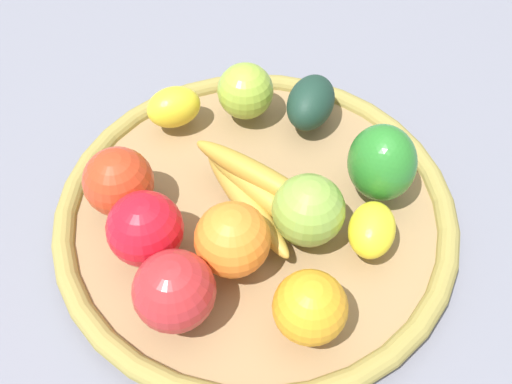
{
  "coord_description": "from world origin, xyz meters",
  "views": [
    {
      "loc": [
        -0.23,
        -0.31,
        0.55
      ],
      "look_at": [
        0.0,
        0.0,
        0.05
      ],
      "focal_mm": 39.92,
      "sensor_mm": 36.0,
      "label": 1
    }
  ],
  "objects_px": {
    "apple_0": "(245,91)",
    "apple_3": "(174,291)",
    "banana_bunch": "(251,188)",
    "lemon_1": "(372,230)",
    "apple_1": "(145,229)",
    "bell_pepper": "(382,163)",
    "orange_1": "(310,307)",
    "orange_0": "(233,240)",
    "apple_2": "(119,182)",
    "lemon_0": "(174,107)",
    "apple_4": "(308,210)",
    "avocado": "(311,102)"
  },
  "relations": [
    {
      "from": "lemon_1",
      "to": "apple_1",
      "type": "height_order",
      "value": "apple_1"
    },
    {
      "from": "orange_1",
      "to": "apple_1",
      "type": "relative_size",
      "value": 0.9
    },
    {
      "from": "banana_bunch",
      "to": "apple_1",
      "type": "height_order",
      "value": "apple_1"
    },
    {
      "from": "lemon_0",
      "to": "apple_1",
      "type": "xyz_separation_m",
      "value": [
        -0.12,
        -0.15,
        0.01
      ]
    },
    {
      "from": "apple_4",
      "to": "banana_bunch",
      "type": "bearing_deg",
      "value": 110.19
    },
    {
      "from": "orange_0",
      "to": "orange_1",
      "type": "distance_m",
      "value": 0.1
    },
    {
      "from": "lemon_0",
      "to": "bell_pepper",
      "type": "bearing_deg",
      "value": -60.69
    },
    {
      "from": "apple_0",
      "to": "apple_4",
      "type": "height_order",
      "value": "apple_4"
    },
    {
      "from": "bell_pepper",
      "to": "apple_1",
      "type": "bearing_deg",
      "value": -94.82
    },
    {
      "from": "bell_pepper",
      "to": "apple_2",
      "type": "height_order",
      "value": "bell_pepper"
    },
    {
      "from": "bell_pepper",
      "to": "apple_1",
      "type": "xyz_separation_m",
      "value": [
        -0.25,
        0.08,
        -0.01
      ]
    },
    {
      "from": "bell_pepper",
      "to": "lemon_1",
      "type": "bearing_deg",
      "value": -35.99
    },
    {
      "from": "apple_0",
      "to": "apple_1",
      "type": "distance_m",
      "value": 0.23
    },
    {
      "from": "orange_1",
      "to": "apple_2",
      "type": "bearing_deg",
      "value": 107.37
    },
    {
      "from": "apple_0",
      "to": "apple_3",
      "type": "xyz_separation_m",
      "value": [
        -0.21,
        -0.19,
        0.0
      ]
    },
    {
      "from": "bell_pepper",
      "to": "lemon_1",
      "type": "xyz_separation_m",
      "value": [
        -0.06,
        -0.05,
        -0.02
      ]
    },
    {
      "from": "apple_0",
      "to": "lemon_0",
      "type": "relative_size",
      "value": 1.04
    },
    {
      "from": "apple_4",
      "to": "apple_3",
      "type": "height_order",
      "value": "apple_3"
    },
    {
      "from": "banana_bunch",
      "to": "orange_0",
      "type": "bearing_deg",
      "value": -139.65
    },
    {
      "from": "apple_3",
      "to": "avocado",
      "type": "distance_m",
      "value": 0.3
    },
    {
      "from": "apple_0",
      "to": "orange_1",
      "type": "relative_size",
      "value": 0.99
    },
    {
      "from": "orange_1",
      "to": "orange_0",
      "type": "bearing_deg",
      "value": 99.25
    },
    {
      "from": "bell_pepper",
      "to": "apple_0",
      "type": "distance_m",
      "value": 0.2
    },
    {
      "from": "apple_0",
      "to": "orange_0",
      "type": "distance_m",
      "value": 0.22
    },
    {
      "from": "banana_bunch",
      "to": "apple_0",
      "type": "height_order",
      "value": "apple_0"
    },
    {
      "from": "orange_1",
      "to": "apple_2",
      "type": "height_order",
      "value": "apple_2"
    },
    {
      "from": "orange_0",
      "to": "orange_1",
      "type": "bearing_deg",
      "value": -80.75
    },
    {
      "from": "avocado",
      "to": "banana_bunch",
      "type": "bearing_deg",
      "value": -154.82
    },
    {
      "from": "apple_1",
      "to": "orange_0",
      "type": "bearing_deg",
      "value": -44.18
    },
    {
      "from": "bell_pepper",
      "to": "orange_0",
      "type": "height_order",
      "value": "bell_pepper"
    },
    {
      "from": "orange_1",
      "to": "bell_pepper",
      "type": "bearing_deg",
      "value": 26.37
    },
    {
      "from": "apple_4",
      "to": "avocado",
      "type": "height_order",
      "value": "apple_4"
    },
    {
      "from": "avocado",
      "to": "apple_3",
      "type": "bearing_deg",
      "value": -154.46
    },
    {
      "from": "lemon_0",
      "to": "lemon_1",
      "type": "xyz_separation_m",
      "value": [
        0.07,
        -0.28,
        -0.0
      ]
    },
    {
      "from": "apple_0",
      "to": "apple_1",
      "type": "height_order",
      "value": "apple_1"
    },
    {
      "from": "apple_3",
      "to": "lemon_1",
      "type": "height_order",
      "value": "apple_3"
    },
    {
      "from": "lemon_1",
      "to": "orange_0",
      "type": "bearing_deg",
      "value": 152.42
    },
    {
      "from": "banana_bunch",
      "to": "lemon_0",
      "type": "relative_size",
      "value": 2.57
    },
    {
      "from": "apple_0",
      "to": "apple_4",
      "type": "bearing_deg",
      "value": -106.11
    },
    {
      "from": "apple_4",
      "to": "avocado",
      "type": "bearing_deg",
      "value": 49.44
    },
    {
      "from": "lemon_1",
      "to": "apple_1",
      "type": "xyz_separation_m",
      "value": [
        -0.19,
        0.13,
        0.01
      ]
    },
    {
      "from": "apple_0",
      "to": "apple_4",
      "type": "distance_m",
      "value": 0.2
    },
    {
      "from": "banana_bunch",
      "to": "avocado",
      "type": "relative_size",
      "value": 2.08
    },
    {
      "from": "banana_bunch",
      "to": "lemon_0",
      "type": "bearing_deg",
      "value": 90.91
    },
    {
      "from": "orange_1",
      "to": "lemon_1",
      "type": "bearing_deg",
      "value": 17.01
    },
    {
      "from": "orange_0",
      "to": "lemon_0",
      "type": "xyz_separation_m",
      "value": [
        0.06,
        0.21,
        -0.01
      ]
    },
    {
      "from": "apple_0",
      "to": "lemon_1",
      "type": "height_order",
      "value": "apple_0"
    },
    {
      "from": "apple_1",
      "to": "apple_0",
      "type": "bearing_deg",
      "value": 28.7
    },
    {
      "from": "apple_3",
      "to": "apple_1",
      "type": "bearing_deg",
      "value": 80.79
    },
    {
      "from": "avocado",
      "to": "apple_1",
      "type": "bearing_deg",
      "value": -168.53
    }
  ]
}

